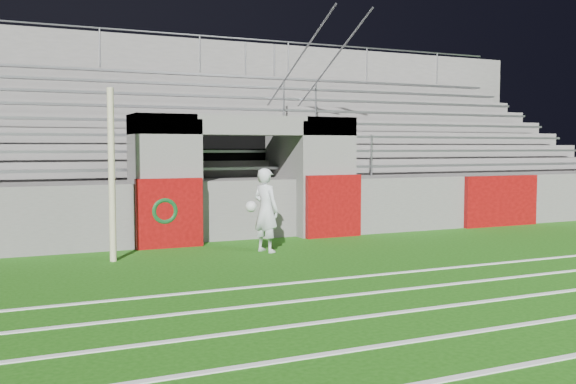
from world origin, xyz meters
name	(u,v)px	position (x,y,z in m)	size (l,w,h in m)	color
ground	(322,266)	(0.00, 0.00, 0.00)	(90.00, 90.00, 0.00)	#19520D
field_post	(112,175)	(-3.04, 1.89, 1.47)	(0.11, 0.11, 2.95)	beige
field_markings	(571,356)	(0.00, -5.00, 0.01)	(28.00, 8.09, 0.01)	white
stadium_structure	(189,164)	(0.00, 7.97, 1.49)	(26.00, 8.48, 5.42)	#5D5B58
goalkeeper_with_ball	(265,210)	(-0.30, 1.72, 0.78)	(0.72, 0.67, 1.56)	silver
hose_coil	(164,212)	(-1.90, 2.93, 0.71)	(0.59, 0.15, 0.59)	#0B3A0C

